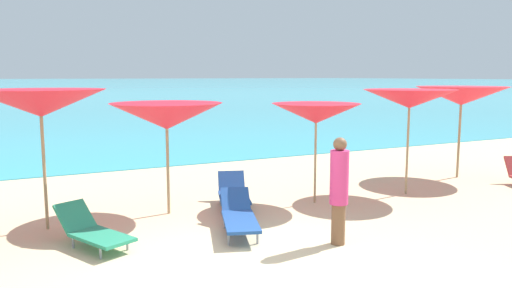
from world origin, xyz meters
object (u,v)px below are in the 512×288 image
umbrella_5 (410,99)px  lounge_chair_0 (239,215)px  beachgoer_1 (339,188)px  lounge_chair_3 (93,230)px  umbrella_3 (167,116)px  lounge_chair_4 (233,193)px  umbrella_2 (40,103)px  umbrella_6 (461,96)px  umbrella_4 (316,114)px

umbrella_5 → lounge_chair_0: size_ratio=1.33×
beachgoer_1 → lounge_chair_3: bearing=-89.1°
umbrella_3 → lounge_chair_3: bearing=-141.1°
lounge_chair_0 → lounge_chair_4: 1.73m
umbrella_2 → lounge_chair_0: bearing=-29.9°
umbrella_5 → lounge_chair_0: 4.79m
umbrella_2 → umbrella_5: 7.22m
lounge_chair_3 → umbrella_6: bearing=-16.6°
umbrella_2 → umbrella_4: umbrella_2 is taller
lounge_chair_4 → lounge_chair_3: bearing=-137.2°
umbrella_5 → lounge_chair_3: size_ratio=1.51×
umbrella_6 → beachgoer_1: (-5.73, -2.80, -1.17)m
umbrella_4 → lounge_chair_0: size_ratio=1.18×
umbrella_3 → lounge_chair_3: (-1.56, -1.26, -1.56)m
umbrella_2 → umbrella_3: 2.12m
umbrella_6 → beachgoer_1: umbrella_6 is taller
umbrella_5 → lounge_chair_4: bearing=167.8°
lounge_chair_4 → umbrella_3: bearing=-161.0°
umbrella_5 → beachgoer_1: 4.01m
umbrella_6 → beachgoer_1: 6.48m
lounge_chair_4 → beachgoer_1: bearing=-60.9°
umbrella_4 → beachgoer_1: umbrella_4 is taller
umbrella_5 → beachgoer_1: size_ratio=1.38×
lounge_chair_4 → umbrella_6: bearing=19.1°
umbrella_6 → umbrella_4: bearing=-173.6°
beachgoer_1 → umbrella_5: bearing=147.5°
umbrella_5 → umbrella_6: 2.59m
beachgoer_1 → lounge_chair_4: bearing=-144.3°
umbrella_2 → lounge_chair_0: size_ratio=1.38×
umbrella_6 → lounge_chair_4: (-6.21, 0.02, -1.80)m
umbrella_6 → umbrella_5: bearing=-162.2°
umbrella_2 → lounge_chair_3: (0.54, -1.25, -1.85)m
umbrella_3 → lounge_chair_3: umbrella_3 is taller
umbrella_2 → lounge_chair_4: umbrella_2 is taller
lounge_chair_3 → umbrella_3: bearing=14.5°
umbrella_5 → lounge_chair_4: umbrella_5 is taller
umbrella_2 → umbrella_3: size_ratio=1.09×
umbrella_4 → beachgoer_1: size_ratio=1.22×
lounge_chair_0 → umbrella_6: bearing=31.9°
umbrella_5 → beachgoer_1: (-3.26, -2.01, -1.18)m
lounge_chair_3 → umbrella_2: bearing=89.3°
umbrella_2 → umbrella_5: umbrella_2 is taller
umbrella_3 → lounge_chair_0: bearing=-66.7°
umbrella_3 → lounge_chair_4: 2.05m
lounge_chair_3 → beachgoer_1: beachgoer_1 is taller
umbrella_6 → lounge_chair_4: size_ratio=1.67×
lounge_chair_3 → umbrella_4: bearing=-15.3°
umbrella_6 → lounge_chair_3: size_ratio=1.61×
umbrella_6 → lounge_chair_4: 6.47m
umbrella_4 → umbrella_6: 4.69m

